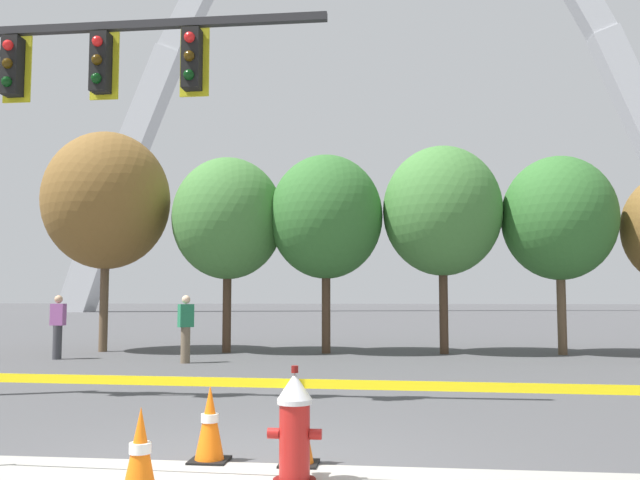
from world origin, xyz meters
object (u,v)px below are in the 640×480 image
object	(u,v)px
fire_hydrant	(295,428)
pedestrian_walking_right	(58,326)
traffic_cone_by_hydrant	(299,427)
traffic_cone_curb_edge	(140,455)
pedestrian_walking_left	(186,328)
traffic_cone_mid_sidewalk	(210,424)
monument_arch	(379,79)

from	to	relation	value
fire_hydrant	pedestrian_walking_right	size ratio (longest dim) A/B	0.62
traffic_cone_by_hydrant	pedestrian_walking_right	size ratio (longest dim) A/B	0.46
traffic_cone_curb_edge	pedestrian_walking_left	bearing A→B (deg)	105.91
traffic_cone_mid_sidewalk	traffic_cone_curb_edge	size ratio (longest dim) A/B	1.00
traffic_cone_curb_edge	pedestrian_walking_right	distance (m)	12.76
traffic_cone_curb_edge	monument_arch	world-z (taller)	monument_arch
monument_arch	traffic_cone_curb_edge	bearing A→B (deg)	-90.56
monument_arch	pedestrian_walking_left	bearing A→B (deg)	-94.32
fire_hydrant	pedestrian_walking_right	distance (m)	12.83
pedestrian_walking_left	pedestrian_walking_right	xyz separation A→B (m)	(-3.47, 0.56, 0.00)
pedestrian_walking_left	fire_hydrant	bearing A→B (deg)	-67.38
traffic_cone_by_hydrant	pedestrian_walking_left	xyz separation A→B (m)	(-4.03, 9.16, 0.46)
traffic_cone_by_hydrant	traffic_cone_curb_edge	world-z (taller)	same
traffic_cone_mid_sidewalk	monument_arch	xyz separation A→B (m)	(0.38, 55.94, 21.61)
pedestrian_walking_left	traffic_cone_mid_sidewalk	bearing A→B (deg)	-70.92
traffic_cone_mid_sidewalk	pedestrian_walking_right	bearing A→B (deg)	124.36
fire_hydrant	pedestrian_walking_left	xyz separation A→B (m)	(-4.08, 9.80, 0.35)
fire_hydrant	traffic_cone_mid_sidewalk	xyz separation A→B (m)	(-0.92, 0.67, -0.11)
fire_hydrant	monument_arch	bearing A→B (deg)	90.55
pedestrian_walking_right	fire_hydrant	bearing A→B (deg)	-53.91
fire_hydrant	monument_arch	distance (m)	60.56
fire_hydrant	traffic_cone_curb_edge	world-z (taller)	fire_hydrant
traffic_cone_by_hydrant	traffic_cone_mid_sidewalk	world-z (taller)	same
traffic_cone_by_hydrant	monument_arch	size ratio (longest dim) A/B	0.01
monument_arch	pedestrian_walking_left	size ratio (longest dim) A/B	38.66
traffic_cone_mid_sidewalk	monument_arch	distance (m)	59.97
traffic_cone_mid_sidewalk	pedestrian_walking_right	distance (m)	11.76
traffic_cone_by_hydrant	traffic_cone_curb_edge	distance (m)	1.65
traffic_cone_by_hydrant	pedestrian_walking_left	bearing A→B (deg)	113.72
monument_arch	pedestrian_walking_right	world-z (taller)	monument_arch
traffic_cone_mid_sidewalk	pedestrian_walking_right	xyz separation A→B (m)	(-6.63, 9.70, 0.46)
fire_hydrant	traffic_cone_by_hydrant	distance (m)	0.65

